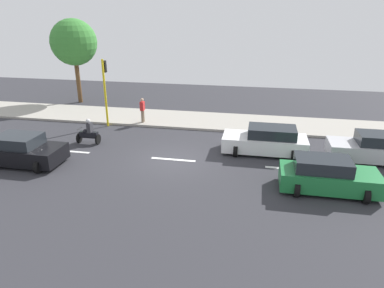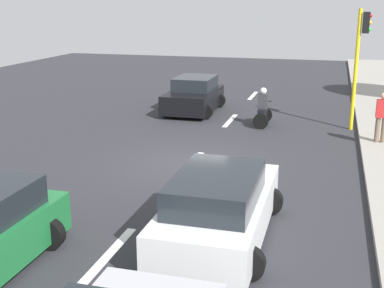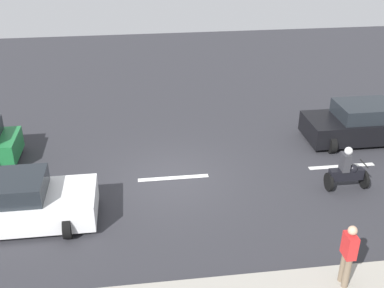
% 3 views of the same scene
% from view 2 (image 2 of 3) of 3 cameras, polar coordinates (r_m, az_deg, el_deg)
% --- Properties ---
extents(ground_plane, '(40.00, 60.00, 0.10)m').
position_cam_2_polar(ground_plane, '(15.57, -0.07, -2.37)').
color(ground_plane, '#2D2D33').
extents(lane_stripe_north, '(0.20, 2.40, 0.01)m').
position_cam_2_polar(lane_stripe_north, '(10.33, -9.21, -12.01)').
color(lane_stripe_north, white).
rests_on(lane_stripe_north, ground).
extents(lane_stripe_mid, '(0.20, 2.40, 0.01)m').
position_cam_2_polar(lane_stripe_mid, '(15.55, -0.07, -2.18)').
color(lane_stripe_mid, white).
rests_on(lane_stripe_mid, ground).
extents(lane_stripe_south, '(0.20, 2.40, 0.01)m').
position_cam_2_polar(lane_stripe_south, '(21.19, 4.27, 2.61)').
color(lane_stripe_south, white).
rests_on(lane_stripe_south, ground).
extents(lane_stripe_far_south, '(0.20, 2.40, 0.01)m').
position_cam_2_polar(lane_stripe_far_south, '(26.99, 6.78, 5.36)').
color(lane_stripe_far_south, white).
rests_on(lane_stripe_far_south, ground).
extents(car_black, '(2.36, 3.84, 1.52)m').
position_cam_2_polar(car_black, '(22.79, 0.20, 5.38)').
color(car_black, black).
rests_on(car_black, ground).
extents(car_white, '(2.29, 4.55, 1.52)m').
position_cam_2_polar(car_white, '(10.50, 3.04, -7.06)').
color(car_white, white).
rests_on(car_white, ground).
extents(motorcycle, '(0.60, 1.30, 1.53)m').
position_cam_2_polar(motorcycle, '(20.33, 7.88, 3.79)').
color(motorcycle, black).
rests_on(motorcycle, ground).
extents(pedestrian_near_signal, '(0.40, 0.24, 1.69)m').
position_cam_2_polar(pedestrian_near_signal, '(18.28, 20.34, 2.96)').
color(pedestrian_near_signal, '#72604C').
rests_on(pedestrian_near_signal, sidewalk).
extents(traffic_light_corner, '(0.49, 0.24, 4.50)m').
position_cam_2_polar(traffic_light_corner, '(20.16, 18.15, 9.65)').
color(traffic_light_corner, yellow).
rests_on(traffic_light_corner, ground).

